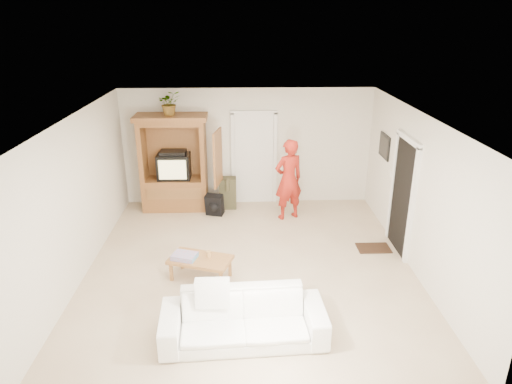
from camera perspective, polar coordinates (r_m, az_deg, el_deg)
floor at (r=7.93m, az=-0.74°, el=-9.37°), size 6.00×6.00×0.00m
ceiling at (r=6.98m, az=-0.84°, el=9.36°), size 6.00×6.00×0.00m
wall_back at (r=10.20m, az=-1.10°, el=5.65°), size 5.50×0.00×5.50m
wall_front at (r=4.70m, az=-0.09°, el=-14.29°), size 5.50×0.00×5.50m
wall_left at (r=7.81m, az=-21.40°, el=-0.80°), size 0.00×6.00×6.00m
wall_right at (r=7.89m, az=19.61°, el=-0.34°), size 0.00×6.00×6.00m
armoire at (r=10.09m, az=-10.05°, el=2.84°), size 1.82×1.14×2.10m
door_back at (r=10.25m, az=-0.25°, el=4.11°), size 0.85×0.05×2.04m
doorway_right at (r=8.50m, az=17.84°, el=-0.62°), size 0.05×0.90×2.04m
framed_picture at (r=9.49m, az=15.77°, el=5.55°), size 0.03×0.60×0.48m
doormat at (r=8.78m, az=14.47°, el=-6.79°), size 0.60×0.40×0.02m
plant at (r=9.72m, az=-10.76°, el=10.88°), size 0.56×0.52×0.50m
man at (r=9.47m, az=4.09°, el=1.56°), size 0.74×0.62×1.72m
sofa at (r=6.21m, az=-1.59°, el=-15.53°), size 2.21×0.97×0.63m
coffee_table at (r=7.52m, az=-6.97°, el=-8.52°), size 1.11×0.83×0.37m
towel at (r=7.51m, az=-8.92°, el=-7.93°), size 0.45×0.38×0.08m
candle at (r=7.50m, az=-5.94°, el=-7.71°), size 0.08×0.08×0.10m
backpack_black at (r=9.84m, az=-5.21°, el=-1.65°), size 0.41×0.31×0.45m
backpack_olive at (r=10.15m, az=-3.55°, el=-0.11°), size 0.37×0.28×0.71m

